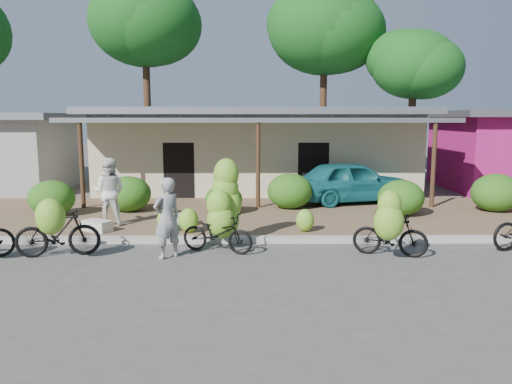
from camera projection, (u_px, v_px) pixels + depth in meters
ground at (262, 267)px, 10.03m from camera, size 100.00×100.00×0.00m
sidewalk at (258, 216)px, 14.97m from camera, size 60.00×6.00×0.12m
curb at (260, 240)px, 12.00m from camera, size 60.00×0.25×0.15m
shop_main at (257, 148)px, 20.58m from camera, size 13.00×8.50×3.35m
shop_pink at (509, 149)px, 20.73m from camera, size 6.00×6.00×3.25m
tree_far_center at (141, 20)px, 24.77m from camera, size 5.56×5.47×9.85m
tree_center_right at (321, 28)px, 25.37m from camera, size 5.81×5.74×9.72m
tree_near_right at (409, 63)px, 23.72m from camera, size 4.23×4.03×7.14m
hedge_0 at (52, 198)px, 14.62m from camera, size 1.35×1.21×1.05m
hedge_1 at (128, 194)px, 15.27m from camera, size 1.40×1.26×1.09m
hedge_2 at (224, 199)px, 14.97m from camera, size 1.12×1.01×0.87m
hedge_3 at (290, 191)px, 15.78m from camera, size 1.43×1.29×1.12m
hedge_4 at (401, 198)px, 14.64m from camera, size 1.35×1.22×1.06m
hedge_5 at (496, 193)px, 15.28m from camera, size 1.49×1.34×1.16m
bike_left at (56, 230)px, 10.60m from camera, size 1.83×1.31×1.38m
bike_center at (222, 214)px, 11.30m from camera, size 1.76×1.38×2.06m
bike_right at (390, 228)px, 10.56m from camera, size 1.66×1.35×1.53m
loose_banana_a at (189, 220)px, 12.50m from camera, size 0.50×0.42×0.62m
loose_banana_b at (166, 221)px, 12.56m from camera, size 0.46×0.39×0.58m
loose_banana_c at (305, 220)px, 12.60m from camera, size 0.46×0.39×0.58m
sack_near at (176, 220)px, 13.31m from camera, size 0.92×0.59×0.30m
sack_far at (97, 226)px, 12.67m from camera, size 0.84×0.72×0.28m
vendor at (167, 218)px, 10.58m from camera, size 0.75×0.73×1.74m
bystander at (109, 191)px, 13.35m from camera, size 0.91×0.73×1.80m
teal_van at (352, 182)px, 16.85m from camera, size 4.48×2.72×1.43m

